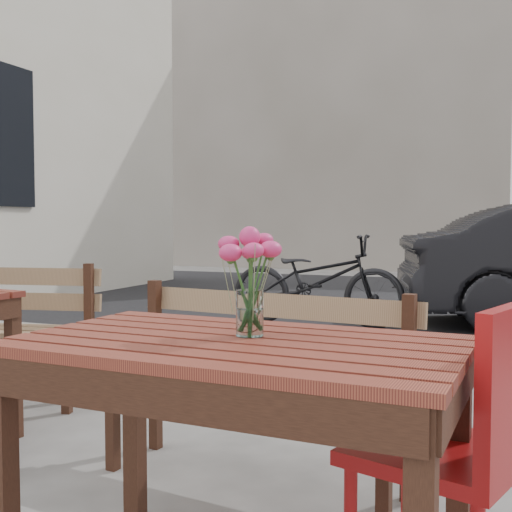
{
  "coord_description": "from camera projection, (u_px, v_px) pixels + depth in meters",
  "views": [
    {
      "loc": [
        0.95,
        -1.84,
        1.1
      ],
      "look_at": [
        0.26,
        -0.08,
        1.0
      ],
      "focal_mm": 45.0,
      "sensor_mm": 36.0,
      "label": 1
    }
  ],
  "objects": [
    {
      "name": "main_table",
      "position": [
        237.0,
        384.0,
        1.81
      ],
      "size": [
        1.28,
        0.79,
        0.77
      ],
      "rotation": [
        0.0,
        0.0,
        -0.05
      ],
      "color": "#571D16",
      "rests_on": "ground"
    },
    {
      "name": "red_chair",
      "position": [
        468.0,
        437.0,
        1.74
      ],
      "size": [
        0.55,
        0.55,
        0.88
      ],
      "rotation": [
        0.0,
        0.0,
        -1.88
      ],
      "color": "#9F1213",
      "rests_on": "ground"
    },
    {
      "name": "street",
      "position": [
        409.0,
        323.0,
        6.82
      ],
      "size": [
        30.0,
        8.12,
        0.12
      ],
      "color": "black",
      "rests_on": "ground"
    },
    {
      "name": "bicycle",
      "position": [
        317.0,
        280.0,
        6.78
      ],
      "size": [
        1.88,
        0.74,
        0.97
      ],
      "primitive_type": "imported",
      "rotation": [
        0.0,
        0.0,
        1.62
      ],
      "color": "black",
      "rests_on": "ground"
    },
    {
      "name": "main_bench",
      "position": [
        261.0,
        361.0,
        2.73
      ],
      "size": [
        1.39,
        0.56,
        0.84
      ],
      "rotation": [
        0.0,
        0.0,
        -0.12
      ],
      "color": "#8B6847",
      "rests_on": "ground"
    },
    {
      "name": "main_vase",
      "position": [
        250.0,
        268.0,
        1.85
      ],
      "size": [
        0.17,
        0.17,
        0.32
      ],
      "color": "white",
      "rests_on": "main_table"
    },
    {
      "name": "backdrop_buildings",
      "position": [
        474.0,
        117.0,
        15.25
      ],
      "size": [
        15.5,
        4.0,
        8.0
      ],
      "color": "gray",
      "rests_on": "ground"
    }
  ]
}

